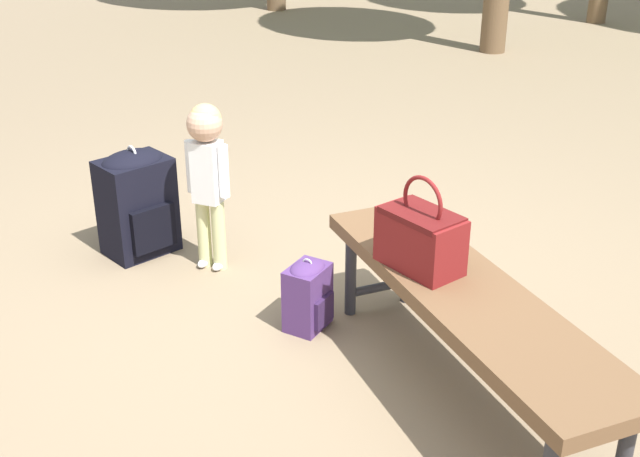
{
  "coord_description": "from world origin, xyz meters",
  "views": [
    {
      "loc": [
        -2.59,
        1.89,
        1.89
      ],
      "look_at": [
        -0.15,
        0.04,
        0.45
      ],
      "focal_mm": 45.71,
      "sensor_mm": 36.0,
      "label": 1
    }
  ],
  "objects": [
    {
      "name": "ground_plane",
      "position": [
        0.0,
        0.0,
        0.0
      ],
      "size": [
        40.0,
        40.0,
        0.0
      ],
      "primitive_type": "plane",
      "color": "#7F6B51",
      "rests_on": "ground"
    },
    {
      "name": "park_bench",
      "position": [
        -0.88,
        -0.07,
        0.39
      ],
      "size": [
        1.65,
        0.79,
        0.45
      ],
      "color": "brown",
      "rests_on": "ground"
    },
    {
      "name": "handbag",
      "position": [
        -0.65,
        -0.06,
        0.58
      ],
      "size": [
        0.32,
        0.19,
        0.37
      ],
      "color": "maroon",
      "rests_on": "park_bench"
    },
    {
      "name": "child_standing",
      "position": [
        0.59,
        0.14,
        0.55
      ],
      "size": [
        0.2,
        0.17,
        0.83
      ],
      "color": "#CCCC8C",
      "rests_on": "ground"
    },
    {
      "name": "backpack_large",
      "position": [
        0.96,
        0.35,
        0.29
      ],
      "size": [
        0.33,
        0.36,
        0.57
      ],
      "color": "black",
      "rests_on": "ground"
    },
    {
      "name": "backpack_small",
      "position": [
        -0.15,
        0.1,
        0.16
      ],
      "size": [
        0.22,
        0.24,
        0.33
      ],
      "color": "#4C2D66",
      "rests_on": "ground"
    }
  ]
}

